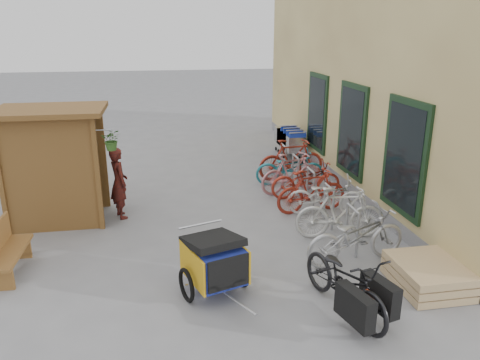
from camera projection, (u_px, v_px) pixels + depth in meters
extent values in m
plane|color=gray|center=(227.00, 261.00, 8.24)|extent=(80.00, 80.00, 0.00)
cube|color=#DCC67E|center=(442.00, 45.00, 12.45)|extent=(6.00, 13.00, 7.00)
cube|color=gray|center=(330.00, 170.00, 13.00)|extent=(0.18, 13.00, 0.30)
cube|color=black|center=(405.00, 157.00, 8.79)|extent=(0.06, 1.50, 2.20)
cube|color=black|center=(403.00, 157.00, 8.79)|extent=(0.02, 1.25, 1.95)
cube|color=black|center=(352.00, 130.00, 11.13)|extent=(0.06, 1.50, 2.20)
cube|color=black|center=(351.00, 130.00, 11.13)|extent=(0.02, 1.25, 1.95)
cube|color=black|center=(317.00, 112.00, 13.47)|extent=(0.06, 1.50, 2.20)
cube|color=black|center=(316.00, 113.00, 13.47)|extent=(0.02, 1.25, 1.95)
cube|color=brown|center=(0.00, 180.00, 8.94)|extent=(0.09, 0.09, 2.30)
cube|color=brown|center=(98.00, 175.00, 9.24)|extent=(0.09, 0.09, 2.30)
cube|color=brown|center=(19.00, 162.00, 10.16)|extent=(0.09, 0.09, 2.30)
cube|color=brown|center=(104.00, 158.00, 10.46)|extent=(0.09, 0.09, 2.30)
cube|color=brown|center=(12.00, 170.00, 9.56)|extent=(0.05, 1.30, 2.30)
cube|color=brown|center=(50.00, 177.00, 9.12)|extent=(1.80, 0.05, 2.30)
cube|color=brown|center=(62.00, 160.00, 10.28)|extent=(1.80, 0.05, 2.30)
cube|color=brown|center=(49.00, 110.00, 9.33)|extent=(2.15, 1.65, 0.10)
cube|color=brown|center=(48.00, 180.00, 9.75)|extent=(1.30, 1.15, 0.04)
cube|color=brown|center=(44.00, 152.00, 9.56)|extent=(1.30, 1.15, 0.04)
cylinder|color=#A5A8AD|center=(103.00, 130.00, 8.99)|extent=(0.36, 0.02, 0.02)
imported|color=#305A1F|center=(112.00, 140.00, 9.08)|extent=(0.38, 0.33, 0.42)
cylinder|color=#A5A8AD|center=(357.00, 236.00, 8.26)|extent=(0.05, 0.05, 0.84)
cylinder|color=#A5A8AD|center=(346.00, 225.00, 8.73)|extent=(0.05, 0.05, 0.84)
cylinder|color=#A5A8AD|center=(353.00, 209.00, 8.36)|extent=(0.05, 0.50, 0.05)
cylinder|color=#A5A8AD|center=(333.00, 211.00, 9.38)|extent=(0.05, 0.05, 0.84)
cylinder|color=#A5A8AD|center=(324.00, 202.00, 9.85)|extent=(0.05, 0.05, 0.84)
cylinder|color=#A5A8AD|center=(330.00, 187.00, 9.49)|extent=(0.05, 0.50, 0.05)
cylinder|color=#A5A8AD|center=(314.00, 191.00, 10.51)|extent=(0.05, 0.05, 0.84)
cylinder|color=#A5A8AD|center=(307.00, 184.00, 10.98)|extent=(0.05, 0.05, 0.84)
cylinder|color=#A5A8AD|center=(311.00, 170.00, 10.61)|extent=(0.05, 0.50, 0.05)
cylinder|color=#A5A8AD|center=(298.00, 176.00, 11.63)|extent=(0.05, 0.05, 0.84)
cylinder|color=#A5A8AD|center=(293.00, 170.00, 12.10)|extent=(0.05, 0.05, 0.84)
cylinder|color=#A5A8AD|center=(296.00, 157.00, 11.74)|extent=(0.05, 0.50, 0.05)
cylinder|color=#A5A8AD|center=(285.00, 163.00, 12.75)|extent=(0.05, 0.05, 0.84)
cylinder|color=#A5A8AD|center=(281.00, 158.00, 13.22)|extent=(0.05, 0.05, 0.84)
cylinder|color=#A5A8AD|center=(284.00, 146.00, 12.86)|extent=(0.05, 0.50, 0.05)
cube|color=tan|center=(427.00, 283.00, 7.41)|extent=(1.00, 1.20, 0.12)
cube|color=tan|center=(428.00, 275.00, 7.36)|extent=(1.00, 1.20, 0.12)
cube|color=tan|center=(429.00, 267.00, 7.32)|extent=(1.00, 1.20, 0.12)
cube|color=brown|center=(10.00, 253.00, 7.73)|extent=(0.44, 1.37, 0.05)
cube|color=brown|center=(2.00, 280.00, 7.28)|extent=(0.36, 0.06, 0.36)
cube|color=brown|center=(20.00, 249.00, 8.30)|extent=(0.36, 0.06, 0.36)
cube|color=silver|center=(294.00, 143.00, 14.36)|extent=(0.52, 0.80, 0.49)
cube|color=#1C37B7|center=(298.00, 135.00, 13.88)|extent=(0.52, 0.04, 0.17)
cylinder|color=silver|center=(298.00, 133.00, 13.83)|extent=(0.55, 0.03, 0.03)
cylinder|color=black|center=(289.00, 162.00, 14.18)|extent=(0.04, 0.11, 0.11)
cube|color=silver|center=(291.00, 140.00, 14.67)|extent=(0.52, 0.80, 0.49)
cube|color=#1C37B7|center=(295.00, 132.00, 14.19)|extent=(0.52, 0.04, 0.17)
cylinder|color=silver|center=(295.00, 131.00, 14.14)|extent=(0.55, 0.03, 0.03)
cylinder|color=black|center=(286.00, 159.00, 14.49)|extent=(0.04, 0.11, 0.11)
cube|color=silver|center=(288.00, 138.00, 14.98)|extent=(0.52, 0.80, 0.49)
cube|color=#1C37B7|center=(292.00, 130.00, 14.50)|extent=(0.52, 0.04, 0.17)
cylinder|color=silver|center=(292.00, 128.00, 14.45)|extent=(0.55, 0.03, 0.03)
cylinder|color=black|center=(284.00, 156.00, 14.80)|extent=(0.04, 0.11, 0.11)
cube|color=silver|center=(285.00, 136.00, 15.29)|extent=(0.52, 0.80, 0.49)
cube|color=#1C37B7|center=(289.00, 128.00, 14.81)|extent=(0.52, 0.04, 0.17)
cylinder|color=silver|center=(289.00, 126.00, 14.76)|extent=(0.55, 0.03, 0.03)
cylinder|color=black|center=(281.00, 154.00, 15.11)|extent=(0.04, 0.11, 0.11)
cube|color=navy|center=(214.00, 261.00, 7.13)|extent=(0.94, 1.09, 0.54)
cube|color=#C69117|center=(192.00, 267.00, 6.97)|extent=(0.32, 0.88, 0.54)
cube|color=#C69117|center=(236.00, 256.00, 7.30)|extent=(0.32, 0.88, 0.54)
cube|color=black|center=(229.00, 273.00, 6.72)|extent=(0.62, 0.24, 0.49)
cube|color=black|center=(212.00, 241.00, 7.08)|extent=(1.00, 1.07, 0.26)
torus|color=black|center=(186.00, 285.00, 7.01)|extent=(0.23, 0.52, 0.53)
torus|color=black|center=(241.00, 271.00, 7.43)|extent=(0.23, 0.52, 0.53)
cylinder|color=#B7B7BC|center=(238.00, 302.00, 6.57)|extent=(0.28, 0.75, 0.03)
cylinder|color=#B7B7BC|center=(200.00, 224.00, 7.42)|extent=(0.71, 0.26, 0.03)
imported|color=black|center=(345.00, 280.00, 6.66)|extent=(1.11, 1.98, 0.98)
cube|color=black|center=(355.00, 307.00, 6.10)|extent=(0.34, 0.67, 0.45)
cube|color=black|center=(380.00, 294.00, 6.39)|extent=(0.34, 0.67, 0.45)
cube|color=#EE4416|center=(368.00, 297.00, 6.23)|extent=(0.16, 0.20, 0.12)
imported|color=maroon|center=(119.00, 183.00, 9.96)|extent=(0.55, 0.66, 1.55)
imported|color=#A5A6AA|center=(356.00, 236.00, 8.06)|extent=(1.99, 0.97, 1.00)
imported|color=beige|center=(340.00, 213.00, 9.01)|extent=(1.79, 0.71, 1.05)
imported|color=beige|center=(326.00, 196.00, 10.15)|extent=(1.79, 1.00, 0.89)
imported|color=maroon|center=(312.00, 191.00, 10.31)|extent=(1.70, 0.69, 0.99)
imported|color=maroon|center=(306.00, 180.00, 11.22)|extent=(1.75, 0.67, 0.91)
imported|color=#C88187|center=(291.00, 173.00, 11.55)|extent=(1.77, 0.93, 1.02)
imported|color=#207180|center=(290.00, 168.00, 12.13)|extent=(1.84, 0.83, 0.93)
imported|color=maroon|center=(291.00, 159.00, 12.57)|extent=(1.89, 0.71, 1.11)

